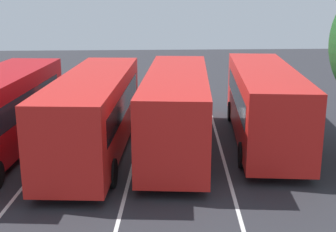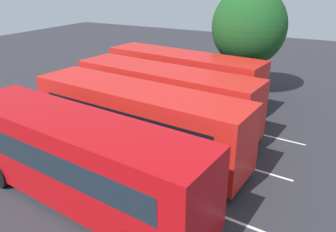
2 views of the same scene
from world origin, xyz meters
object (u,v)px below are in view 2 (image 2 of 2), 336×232
object	(u,v)px
bus_center_right	(137,119)
depot_tree	(249,27)
bus_far_right	(77,157)
street_lamp	(244,22)
pedestrian	(7,110)
bus_far_left	(182,76)
bus_center_left	(164,96)

from	to	relation	value
bus_center_right	depot_tree	bearing A→B (deg)	-93.60
bus_far_right	street_lamp	distance (m)	14.42
pedestrian	depot_tree	world-z (taller)	depot_tree
bus_far_left	bus_far_right	world-z (taller)	same
bus_far_left	bus_far_right	bearing A→B (deg)	103.42
bus_far_left	bus_center_left	xyz separation A→B (m)	(-0.79, 3.78, 0.00)
bus_far_left	bus_center_right	distance (m)	7.15
bus_center_right	bus_far_right	xyz separation A→B (m)	(-0.02, 3.75, 0.00)
street_lamp	depot_tree	bearing A→B (deg)	175.93
bus_center_left	bus_center_right	bearing A→B (deg)	103.72
bus_center_right	pedestrian	xyz separation A→B (m)	(7.44, 0.95, -0.65)
bus_center_right	street_lamp	distance (m)	10.82
bus_center_right	pedestrian	size ratio (longest dim) A/B	5.61
pedestrian	street_lamp	distance (m)	14.81
bus_far_right	pedestrian	bearing A→B (deg)	-14.99
pedestrian	bus_center_left	bearing A→B (deg)	81.31
pedestrian	street_lamp	size ratio (longest dim) A/B	0.22
bus_center_right	bus_center_left	bearing A→B (deg)	-77.15
bus_center_right	bus_far_right	world-z (taller)	same
bus_center_left	pedestrian	xyz separation A→B (m)	(6.99, 4.21, -0.65)
street_lamp	bus_center_left	bearing A→B (deg)	-3.07
street_lamp	bus_far_right	bearing A→B (deg)	6.36
bus_center_left	pedestrian	size ratio (longest dim) A/B	5.63
bus_far_left	depot_tree	bearing A→B (deg)	-120.49
bus_far_left	bus_far_right	size ratio (longest dim) A/B	1.00
bus_center_right	pedestrian	bearing A→B (deg)	12.35
bus_center_left	bus_center_right	xyz separation A→B (m)	(-0.45, 3.26, 0.00)
bus_center_right	pedestrian	distance (m)	7.52
pedestrian	bus_far_left	bearing A→B (deg)	102.41
bus_far_left	pedestrian	bearing A→B (deg)	58.99
bus_far_right	depot_tree	xyz separation A→B (m)	(-1.63, -14.56, 2.73)
bus_far_left	bus_center_left	bearing A→B (deg)	108.57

